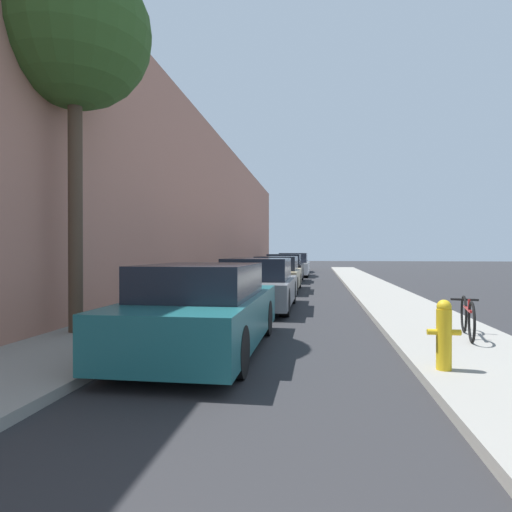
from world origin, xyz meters
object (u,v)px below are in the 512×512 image
at_px(parked_car_champagne, 277,275).
at_px(fire_hydrant, 444,334).
at_px(parked_car_white, 294,265).
at_px(street_tree_near, 75,34).
at_px(parked_car_grey, 258,285).
at_px(parked_car_teal, 204,310).
at_px(parked_car_navy, 295,263).
at_px(parked_car_black, 285,268).
at_px(bicycle, 467,317).

distance_m(parked_car_champagne, fire_hydrant, 11.78).
height_order(parked_car_white, street_tree_near, street_tree_near).
relative_size(parked_car_grey, street_tree_near, 0.65).
distance_m(parked_car_teal, street_tree_near, 5.30).
bearing_deg(parked_car_navy, parked_car_grey, -89.60).
height_order(parked_car_black, fire_hydrant, parked_car_black).
distance_m(parked_car_champagne, parked_car_black, 5.36).
bearing_deg(parked_car_navy, parked_car_black, -89.92).
bearing_deg(bicycle, parked_car_white, 112.05).
bearing_deg(fire_hydrant, parked_car_champagne, 104.95).
bearing_deg(parked_car_champagne, parked_car_navy, 90.52).
bearing_deg(parked_car_champagne, parked_car_black, 91.41).
height_order(parked_car_grey, bicycle, parked_car_grey).
distance_m(parked_car_grey, bicycle, 5.56).
bearing_deg(parked_car_grey, parked_car_white, 89.85).
xyz_separation_m(parked_car_teal, street_tree_near, (-2.47, 0.64, 4.65)).
height_order(parked_car_teal, parked_car_grey, parked_car_grey).
height_order(parked_car_grey, parked_car_champagne, parked_car_champagne).
relative_size(parked_car_teal, parked_car_white, 0.98).
height_order(parked_car_teal, street_tree_near, street_tree_near).
distance_m(parked_car_navy, street_tree_near, 26.37).
relative_size(parked_car_black, fire_hydrant, 4.79).
bearing_deg(parked_car_teal, parked_car_white, 89.49).
bearing_deg(parked_car_white, parked_car_teal, -90.51).
relative_size(parked_car_teal, fire_hydrant, 5.26).
distance_m(parked_car_white, fire_hydrant, 21.98).
bearing_deg(bicycle, parked_car_black, 116.43).
bearing_deg(parked_car_champagne, parked_car_white, 89.76).
distance_m(street_tree_near, bicycle, 8.18).
bearing_deg(parked_car_grey, bicycle, -44.37).
bearing_deg(parked_car_black, parked_car_navy, 90.08).
relative_size(parked_car_champagne, parked_car_white, 1.00).
relative_size(parked_car_white, street_tree_near, 0.68).
bearing_deg(street_tree_near, parked_car_grey, 58.96).
relative_size(parked_car_black, bicycle, 2.57).
xyz_separation_m(fire_hydrant, bicycle, (0.94, 2.11, -0.10)).
xyz_separation_m(parked_car_teal, parked_car_navy, (-0.01, 26.48, 0.02)).
distance_m(parked_car_teal, parked_car_grey, 4.98).
distance_m(parked_car_black, fire_hydrant, 17.04).
bearing_deg(parked_car_teal, bicycle, 14.84).
xyz_separation_m(parked_car_navy, fire_hydrant, (3.19, -27.50, -0.11)).
bearing_deg(fire_hydrant, bicycle, 66.01).
distance_m(parked_car_black, street_tree_near, 15.97).
relative_size(parked_car_navy, bicycle, 2.78).
xyz_separation_m(parked_car_grey, bicycle, (3.98, -3.89, -0.19)).
distance_m(parked_car_black, parked_car_navy, 10.76).
xyz_separation_m(street_tree_near, fire_hydrant, (5.65, -1.66, -4.74)).
bearing_deg(parked_car_teal, fire_hydrant, -17.79).
distance_m(parked_car_grey, street_tree_near, 6.87).
relative_size(parked_car_teal, parked_car_champagne, 0.98).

